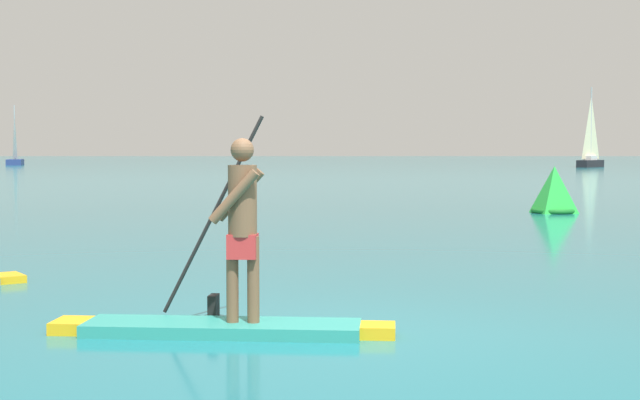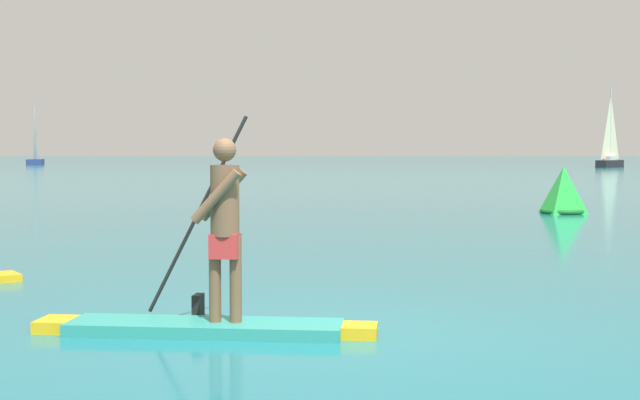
% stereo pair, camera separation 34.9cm
% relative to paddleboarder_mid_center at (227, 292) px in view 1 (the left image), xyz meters
% --- Properties ---
extents(ground, '(440.00, 440.00, 0.00)m').
position_rel_paddleboarder_mid_center_xyz_m(ground, '(0.90, -0.04, -0.38)').
color(ground, '#1E727F').
extents(paddleboarder_mid_center, '(3.14, 0.93, 2.02)m').
position_rel_paddleboarder_mid_center_xyz_m(paddleboarder_mid_center, '(0.00, 0.00, 0.00)').
color(paddleboarder_mid_center, teal).
rests_on(paddleboarder_mid_center, ground).
extents(race_marker_buoy, '(1.34, 1.34, 1.24)m').
position_rel_paddleboarder_mid_center_xyz_m(race_marker_buoy, '(7.11, 15.56, 0.16)').
color(race_marker_buoy, green).
rests_on(race_marker_buoy, ground).
extents(sailboat_left_horizon, '(3.17, 6.59, 6.45)m').
position_rel_paddleboarder_mid_center_xyz_m(sailboat_left_horizon, '(-31.63, 89.84, 0.43)').
color(sailboat_left_horizon, navy).
rests_on(sailboat_left_horizon, ground).
extents(sailboat_right_horizon, '(3.57, 4.21, 7.51)m').
position_rel_paddleboarder_mid_center_xyz_m(sailboat_right_horizon, '(26.83, 76.60, 0.81)').
color(sailboat_right_horizon, black).
rests_on(sailboat_right_horizon, ground).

